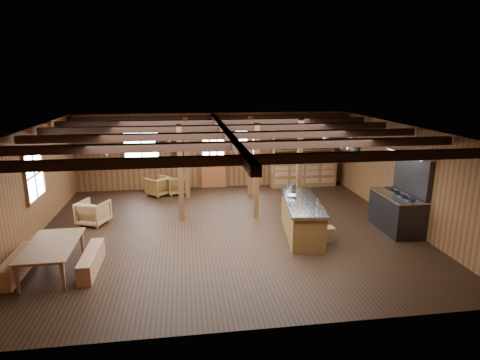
# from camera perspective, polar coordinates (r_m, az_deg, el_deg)

# --- Properties ---
(room) EXTENTS (10.04, 9.04, 2.84)m
(room) POSITION_cam_1_polar(r_m,az_deg,el_deg) (10.64, -1.99, -0.11)
(room) COLOR black
(room) RESTS_ON ground
(ceiling_joists) EXTENTS (9.80, 8.82, 0.18)m
(ceiling_joists) POSITION_cam_1_polar(r_m,az_deg,el_deg) (10.56, -2.16, 6.86)
(ceiling_joists) COLOR black
(ceiling_joists) RESTS_ON ceiling
(timber_posts) EXTENTS (3.95, 2.35, 2.80)m
(timber_posts) POSITION_cam_1_polar(r_m,az_deg,el_deg) (12.71, -0.67, 2.32)
(timber_posts) COLOR #4B3015
(timber_posts) RESTS_ON floor
(back_door) EXTENTS (1.02, 0.08, 2.15)m
(back_door) POSITION_cam_1_polar(r_m,az_deg,el_deg) (15.07, -3.79, 2.21)
(back_door) COLOR brown
(back_door) RESTS_ON floor
(window_back_left) EXTENTS (1.32, 0.06, 1.32)m
(window_back_left) POSITION_cam_1_polar(r_m,az_deg,el_deg) (14.98, -13.83, 4.55)
(window_back_left) COLOR white
(window_back_left) RESTS_ON wall_back
(window_back_right) EXTENTS (1.02, 0.06, 1.32)m
(window_back_right) POSITION_cam_1_polar(r_m,az_deg,el_deg) (15.09, 1.10, 5.04)
(window_back_right) COLOR white
(window_back_right) RESTS_ON wall_back
(window_left) EXTENTS (0.14, 1.24, 1.32)m
(window_left) POSITION_cam_1_polar(r_m,az_deg,el_deg) (11.68, -27.26, 0.60)
(window_left) COLOR white
(window_left) RESTS_ON wall_back
(notice_boards) EXTENTS (1.08, 0.03, 0.90)m
(notice_boards) POSITION_cam_1_polar(r_m,az_deg,el_deg) (14.90, -9.61, 4.86)
(notice_boards) COLOR beige
(notice_boards) RESTS_ON wall_back
(back_counter) EXTENTS (2.55, 0.60, 2.45)m
(back_counter) POSITION_cam_1_polar(r_m,az_deg,el_deg) (15.52, 8.92, 1.36)
(back_counter) COLOR brown
(back_counter) RESTS_ON floor
(pendant_lamps) EXTENTS (1.86, 2.36, 0.66)m
(pendant_lamps) POSITION_cam_1_polar(r_m,az_deg,el_deg) (11.45, -13.89, 4.87)
(pendant_lamps) COLOR #2B2B2D
(pendant_lamps) RESTS_ON ceiling
(pot_rack) EXTENTS (0.35, 3.00, 0.45)m
(pot_rack) POSITION_cam_1_polar(r_m,az_deg,el_deg) (11.44, 14.37, 4.93)
(pot_rack) COLOR #2B2B2D
(pot_rack) RESTS_ON ceiling
(kitchen_island) EXTENTS (1.20, 2.59, 1.20)m
(kitchen_island) POSITION_cam_1_polar(r_m,az_deg,el_deg) (10.71, 8.78, -5.34)
(kitchen_island) COLOR brown
(kitchen_island) RESTS_ON floor
(step_stool) EXTENTS (0.45, 0.34, 0.37)m
(step_stool) POSITION_cam_1_polar(r_m,az_deg,el_deg) (10.56, 12.22, -7.52)
(step_stool) COLOR #8B5D3F
(step_stool) RESTS_ON floor
(commercial_range) EXTENTS (0.89, 1.74, 2.14)m
(commercial_range) POSITION_cam_1_polar(r_m,az_deg,el_deg) (11.69, 21.71, -3.50)
(commercial_range) COLOR #2B2B2D
(commercial_range) RESTS_ON floor
(dining_table) EXTENTS (1.05, 1.86, 0.65)m
(dining_table) POSITION_cam_1_polar(r_m,az_deg,el_deg) (9.57, -24.88, -10.06)
(dining_table) COLOR brown
(dining_table) RESTS_ON floor
(bench_wall) EXTENTS (0.30, 1.58, 0.43)m
(bench_wall) POSITION_cam_1_polar(r_m,az_deg,el_deg) (9.86, -29.05, -10.53)
(bench_wall) COLOR #8B5D3F
(bench_wall) RESTS_ON floor
(bench_aisle) EXTENTS (0.29, 1.54, 0.42)m
(bench_aisle) POSITION_cam_1_polar(r_m,az_deg,el_deg) (9.42, -20.37, -10.72)
(bench_aisle) COLOR #8B5D3F
(bench_aisle) RESTS_ON floor
(armchair_a) EXTENTS (1.02, 1.02, 0.66)m
(armchair_a) POSITION_cam_1_polar(r_m,az_deg,el_deg) (14.43, -11.51, -0.86)
(armchair_a) COLOR brown
(armchair_a) RESTS_ON floor
(armchair_b) EXTENTS (0.84, 0.86, 0.65)m
(armchair_b) POSITION_cam_1_polar(r_m,az_deg,el_deg) (14.51, -8.96, -0.68)
(armchair_b) COLOR brown
(armchair_b) RESTS_ON floor
(armchair_c) EXTENTS (0.98, 0.99, 0.69)m
(armchair_c) POSITION_cam_1_polar(r_m,az_deg,el_deg) (12.13, -20.13, -4.36)
(armchair_c) COLOR olive
(armchair_c) RESTS_ON floor
(counter_pot) EXTENTS (0.31, 0.31, 0.18)m
(counter_pot) POSITION_cam_1_polar(r_m,az_deg,el_deg) (11.45, 7.19, -1.07)
(counter_pot) COLOR #B7B9BF
(counter_pot) RESTS_ON kitchen_island
(bowl) EXTENTS (0.35, 0.35, 0.07)m
(bowl) POSITION_cam_1_polar(r_m,az_deg,el_deg) (10.84, 7.31, -2.28)
(bowl) COLOR silver
(bowl) RESTS_ON kitchen_island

